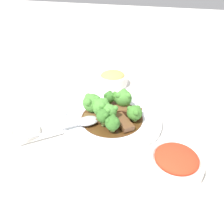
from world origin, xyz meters
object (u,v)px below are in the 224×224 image
(main_plate, at_px, (112,119))
(sauce_dish, at_px, (26,132))
(broccoli_floret_2, at_px, (92,103))
(beef_strip_3, at_px, (123,122))
(broccoli_floret_1, at_px, (109,97))
(side_bowl_kimchi, at_px, (175,163))
(beef_strip_4, at_px, (102,107))
(side_bowl_appetizer, at_px, (113,79))
(broccoli_floret_6, at_px, (134,113))
(broccoli_floret_4, at_px, (113,123))
(broccoli_floret_5, at_px, (111,112))
(broccoli_floret_8, at_px, (117,97))
(broccoli_floret_0, at_px, (101,107))
(beef_strip_1, at_px, (92,118))
(broccoli_floret_3, at_px, (103,116))
(beef_strip_0, at_px, (113,110))
(serving_spoon, at_px, (81,123))
(broccoli_floret_7, at_px, (124,98))
(beef_strip_2, at_px, (129,111))

(main_plate, xyz_separation_m, sauce_dish, (0.21, 0.12, -0.00))
(broccoli_floret_2, bearing_deg, beef_strip_3, 167.91)
(broccoli_floret_1, xyz_separation_m, side_bowl_kimchi, (-0.21, 0.19, -0.02))
(beef_strip_4, height_order, side_bowl_appetizer, side_bowl_appetizer)
(beef_strip_4, bearing_deg, side_bowl_appetizer, -83.90)
(broccoli_floret_6, bearing_deg, beef_strip_4, -17.93)
(broccoli_floret_4, xyz_separation_m, broccoli_floret_5, (0.02, -0.04, 0.01))
(broccoli_floret_6, distance_m, broccoli_floret_8, 0.09)
(beef_strip_3, xyz_separation_m, broccoli_floret_8, (0.04, -0.09, 0.02))
(beef_strip_4, distance_m, sauce_dish, 0.22)
(broccoli_floret_0, distance_m, side_bowl_kimchi, 0.25)
(beef_strip_1, height_order, broccoli_floret_5, broccoli_floret_5)
(main_plate, relative_size, broccoli_floret_3, 5.78)
(broccoli_floret_6, xyz_separation_m, side_bowl_appetizer, (0.13, -0.22, -0.02))
(beef_strip_0, distance_m, broccoli_floret_4, 0.09)
(broccoli_floret_3, relative_size, broccoli_floret_5, 0.93)
(main_plate, bearing_deg, beef_strip_1, 32.90)
(broccoli_floret_0, relative_size, serving_spoon, 0.32)
(beef_strip_3, relative_size, broccoli_floret_5, 1.41)
(broccoli_floret_5, bearing_deg, sauce_dish, 23.99)
(broccoli_floret_3, bearing_deg, serving_spoon, 14.82)
(serving_spoon, height_order, side_bowl_appetizer, side_bowl_appetizer)
(broccoli_floret_6, bearing_deg, broccoli_floret_0, 4.21)
(beef_strip_0, height_order, broccoli_floret_7, broccoli_floret_7)
(beef_strip_3, relative_size, side_bowl_appetizer, 0.69)
(beef_strip_1, height_order, beef_strip_3, beef_strip_3)
(main_plate, relative_size, broccoli_floret_2, 4.66)
(broccoli_floret_2, xyz_separation_m, sauce_dish, (0.15, 0.11, -0.05))
(broccoli_floret_1, distance_m, broccoli_floret_8, 0.02)
(main_plate, height_order, beef_strip_4, beef_strip_4)
(main_plate, distance_m, broccoli_floret_6, 0.07)
(side_bowl_appetizer, bearing_deg, broccoli_floret_8, 110.27)
(beef_strip_4, xyz_separation_m, broccoli_floret_8, (-0.04, -0.03, 0.02))
(broccoli_floret_7, bearing_deg, beef_strip_2, 131.76)
(broccoli_floret_0, distance_m, broccoli_floret_6, 0.09)
(broccoli_floret_8, bearing_deg, broccoli_floret_3, 86.68)
(main_plate, bearing_deg, broccoli_floret_0, 18.53)
(broccoli_floret_4, height_order, serving_spoon, broccoli_floret_4)
(broccoli_floret_4, bearing_deg, beef_strip_3, -117.73)
(beef_strip_1, xyz_separation_m, sauce_dish, (0.16, 0.09, -0.02))
(beef_strip_1, xyz_separation_m, beef_strip_4, (-0.01, -0.06, -0.00))
(broccoli_floret_2, xyz_separation_m, broccoli_floret_5, (-0.06, 0.02, -0.00))
(sauce_dish, bearing_deg, broccoli_floret_6, -156.81)
(side_bowl_kimchi, bearing_deg, beef_strip_4, -36.62)
(broccoli_floret_4, xyz_separation_m, broccoli_floret_7, (0.00, -0.12, 0.01))
(broccoli_floret_1, relative_size, broccoli_floret_4, 0.96)
(main_plate, bearing_deg, sauce_dish, 29.85)
(beef_strip_3, relative_size, broccoli_floret_7, 1.32)
(beef_strip_4, bearing_deg, side_bowl_kimchi, 143.38)
(beef_strip_4, relative_size, broccoli_floret_1, 1.53)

